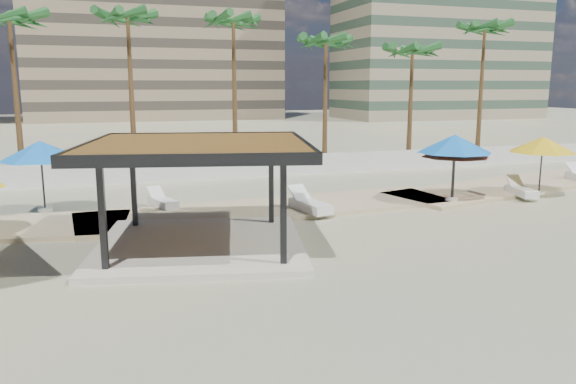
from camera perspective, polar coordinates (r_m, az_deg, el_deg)
name	(u,v)px	position (r m, az deg, el deg)	size (l,w,h in m)	color
ground	(278,264)	(16.85, -1.03, -7.35)	(200.00, 200.00, 0.00)	tan
promenade	(269,206)	(24.49, -1.90, -1.45)	(44.45, 7.97, 0.24)	#C6B284
boundary_wall	(193,169)	(31.99, -9.60, 2.27)	(56.00, 0.30, 1.20)	silver
building_mid	(154,27)	(94.14, -13.44, 15.98)	(38.00, 16.00, 30.40)	#847259
building_east	(441,9)	(97.65, 15.25, 17.47)	(32.00, 15.00, 36.40)	gray
pavilion_central	(199,185)	(18.25, -9.04, 0.71)	(8.26, 8.26, 3.51)	beige
umbrella_c	(455,149)	(25.90, 16.63, 4.18)	(3.85, 3.85, 2.67)	beige
umbrella_d	(454,144)	(25.85, 16.55, 4.70)	(4.20, 4.20, 2.94)	beige
umbrella_e	(543,145)	(28.89, 24.46, 4.39)	(3.75, 3.75, 2.72)	beige
umbrella_f	(40,151)	(24.75, -23.85, 3.85)	(3.87, 3.87, 2.88)	beige
lounger_a	(163,202)	(24.54, -12.62, -0.97)	(1.21, 2.04, 0.74)	white
lounger_b	(310,205)	(23.10, 2.21, -1.34)	(1.24, 2.51, 0.91)	white
lounger_c	(521,191)	(28.56, 22.61, 0.12)	(1.17, 2.23, 0.81)	white
palm_c	(10,24)	(33.81, -26.43, 15.02)	(3.00, 3.00, 9.57)	brown
palm_d	(128,24)	(34.41, -15.96, 16.11)	(3.00, 3.00, 9.89)	brown
palm_e	(233,27)	(34.74, -5.58, 16.34)	(3.00, 3.00, 9.84)	brown
palm_f	(326,47)	(36.66, 3.87, 14.53)	(3.00, 3.00, 8.80)	brown
palm_g	(412,55)	(38.94, 12.53, 13.43)	(3.00, 3.00, 8.33)	brown
palm_h	(485,34)	(42.88, 19.34, 14.94)	(3.00, 3.00, 10.01)	brown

